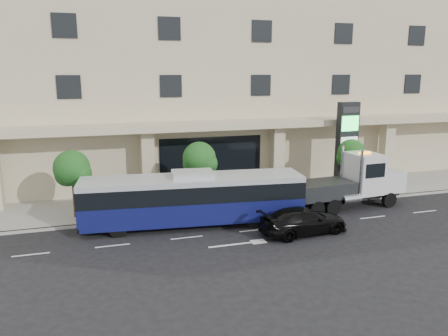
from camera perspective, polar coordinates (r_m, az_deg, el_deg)
The scene contains 11 objects.
ground at distance 26.97m, azimuth 2.83°, elevation -7.06°, with size 120.00×120.00×0.00m, color black.
sidewalk at distance 31.47m, azimuth -0.23°, elevation -4.04°, with size 120.00×6.00×0.15m, color gray.
curb at distance 28.74m, azimuth 1.49°, elevation -5.66°, with size 120.00×0.30×0.15m, color gray.
convention_center at distance 40.30m, azimuth -4.61°, elevation 13.76°, with size 60.00×17.60×20.00m.
tree_left at distance 28.17m, azimuth -19.20°, elevation -0.32°, with size 2.27×2.20×4.22m.
tree_mid at distance 28.88m, azimuth -3.19°, elevation 0.96°, with size 2.28×2.20×4.38m.
tree_right at distance 33.50m, azimuth 16.30°, elevation 1.67°, with size 2.10×2.00×4.04m.
city_bus at distance 25.99m, azimuth -4.08°, elevation -3.93°, with size 13.27×4.09×3.31m.
tow_truck at distance 30.73m, azimuth 16.50°, elevation -1.84°, with size 9.06×2.73×4.11m.
black_sedan at distance 25.29m, azimuth 10.34°, elevation -6.80°, with size 2.10×5.16×1.50m, color black.
signage_pylon at distance 34.26m, azimuth 15.72°, elevation 2.79°, with size 1.71×0.74×6.68m.
Camera 1 is at (-8.62, -23.93, 8.96)m, focal length 35.00 mm.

